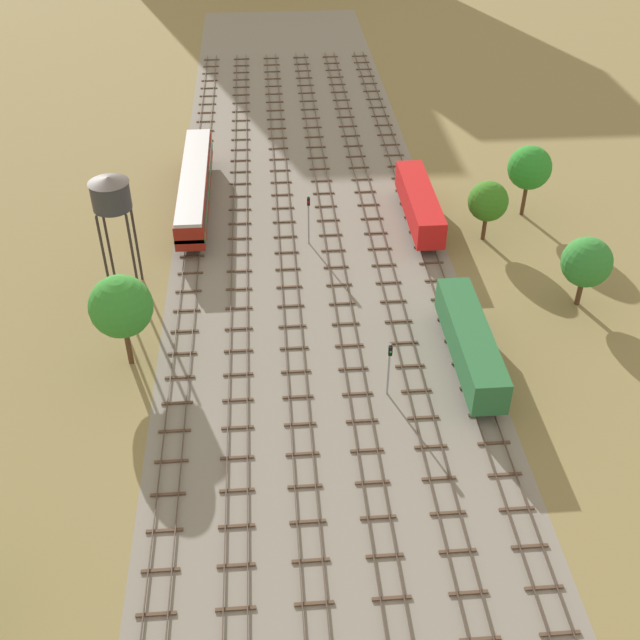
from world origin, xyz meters
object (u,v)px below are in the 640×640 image
(passenger_coach_far_left_mid, at_px, (195,185))
(signal_post_nearest, at_px, (309,214))
(freight_boxcar_right_near, at_px, (419,203))
(water_tower, at_px, (111,196))
(signal_post_near, at_px, (389,363))
(freight_boxcar_right_nearest, at_px, (470,342))

(passenger_coach_far_left_mid, distance_m, signal_post_nearest, 14.48)
(freight_boxcar_right_near, relative_size, water_tower, 1.23)
(passenger_coach_far_left_mid, bearing_deg, signal_post_near, -62.56)
(water_tower, xyz_separation_m, signal_post_nearest, (17.35, 6.46, -6.17))
(freight_boxcar_right_near, bearing_deg, signal_post_near, -105.16)
(freight_boxcar_right_nearest, distance_m, freight_boxcar_right_near, 22.85)
(signal_post_nearest, bearing_deg, signal_post_near, -78.45)
(water_tower, xyz_separation_m, signal_post_near, (22.00, -16.29, -6.38))
(freight_boxcar_right_nearest, bearing_deg, signal_post_near, -157.31)
(freight_boxcar_right_nearest, xyz_separation_m, signal_post_near, (-6.98, -2.92, 0.74))
(passenger_coach_far_left_mid, height_order, signal_post_near, signal_post_near)
(water_tower, bearing_deg, signal_post_near, -36.52)
(water_tower, distance_m, signal_post_near, 28.11)
(freight_boxcar_right_near, height_order, passenger_coach_far_left_mid, passenger_coach_far_left_mid)
(passenger_coach_far_left_mid, relative_size, signal_post_nearest, 4.11)
(freight_boxcar_right_nearest, distance_m, signal_post_near, 7.60)
(freight_boxcar_right_near, bearing_deg, signal_post_nearest, -165.45)
(signal_post_nearest, xyz_separation_m, signal_post_near, (4.65, -22.75, -0.21))
(freight_boxcar_right_nearest, relative_size, signal_post_nearest, 2.62)
(freight_boxcar_right_nearest, xyz_separation_m, signal_post_nearest, (-11.63, 19.83, 0.95))
(signal_post_near, bearing_deg, freight_boxcar_right_near, 74.84)
(freight_boxcar_right_near, bearing_deg, water_tower, -161.89)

